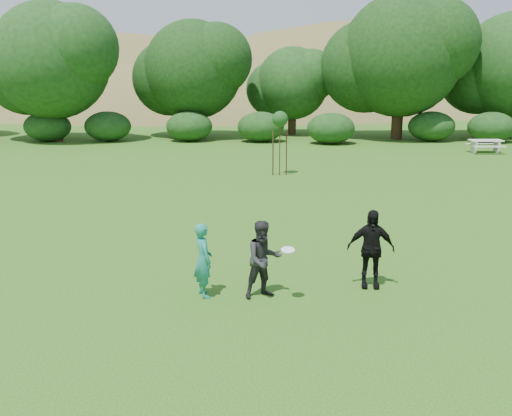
{
  "coord_description": "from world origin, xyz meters",
  "views": [
    {
      "loc": [
        -0.18,
        -11.27,
        4.51
      ],
      "look_at": [
        0.0,
        3.0,
        1.1
      ],
      "focal_mm": 40.0,
      "sensor_mm": 36.0,
      "label": 1
    }
  ],
  "objects": [
    {
      "name": "frisbee",
      "position": [
        0.59,
        -0.57,
        1.1
      ],
      "size": [
        0.27,
        0.27,
        0.08
      ],
      "color": "white",
      "rests_on": "ground"
    },
    {
      "name": "tree_row",
      "position": [
        3.23,
        28.68,
        4.87
      ],
      "size": [
        53.92,
        10.38,
        9.62
      ],
      "color": "#3A2616",
      "rests_on": "ground"
    },
    {
      "name": "picnic_table",
      "position": [
        13.31,
        20.95,
        0.52
      ],
      "size": [
        1.8,
        1.48,
        0.76
      ],
      "color": "beige",
      "rests_on": "ground"
    },
    {
      "name": "player_black",
      "position": [
        2.41,
        0.27,
        0.85
      ],
      "size": [
        1.04,
        0.51,
        1.71
      ],
      "primitive_type": "imported",
      "rotation": [
        0.0,
        0.0,
        -0.09
      ],
      "color": "black",
      "rests_on": "ground"
    },
    {
      "name": "hillside",
      "position": [
        -0.56,
        68.45,
        -11.97
      ],
      "size": [
        150.0,
        72.0,
        52.0
      ],
      "color": "olive",
      "rests_on": "ground"
    },
    {
      "name": "player_teal",
      "position": [
        -1.12,
        -0.19,
        0.78
      ],
      "size": [
        0.56,
        0.66,
        1.55
      ],
      "primitive_type": "imported",
      "rotation": [
        0.0,
        0.0,
        1.97
      ],
      "color": "#1C806C",
      "rests_on": "ground"
    },
    {
      "name": "ground",
      "position": [
        0.0,
        0.0,
        0.0
      ],
      "size": [
        120.0,
        120.0,
        0.0
      ],
      "primitive_type": "plane",
      "color": "#19470C",
      "rests_on": "ground"
    },
    {
      "name": "sapling",
      "position": [
        1.19,
        13.95,
        2.42
      ],
      "size": [
        0.7,
        0.7,
        2.85
      ],
      "color": "#3C2917",
      "rests_on": "ground"
    },
    {
      "name": "player_grey",
      "position": [
        0.11,
        -0.26,
        0.81
      ],
      "size": [
        0.95,
        0.86,
        1.61
      ],
      "primitive_type": "imported",
      "rotation": [
        0.0,
        0.0,
        0.38
      ],
      "color": "#262628",
      "rests_on": "ground"
    }
  ]
}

